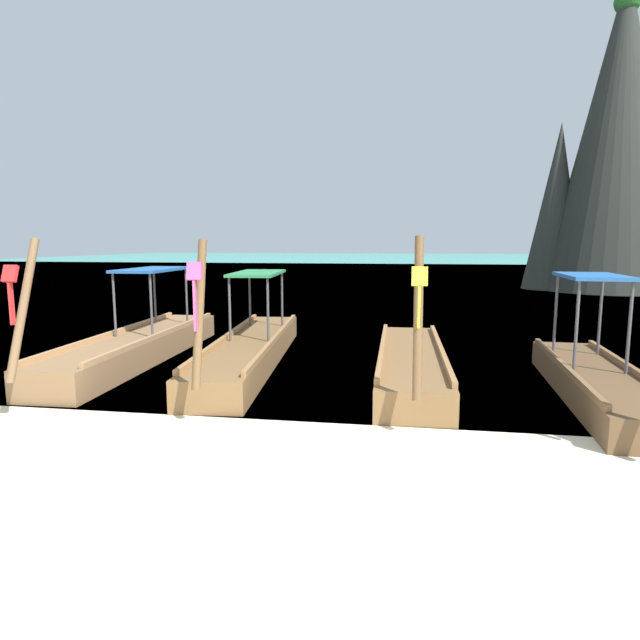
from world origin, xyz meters
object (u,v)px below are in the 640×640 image
object	(u,v)px
longtail_boat_red_ribbon	(138,345)
karst_rock	(610,142)
longtail_boat_pink_ribbon	(251,348)
longtail_boat_yellow_ribbon	(411,363)
longtail_boat_turquoise_ribbon	(596,379)

from	to	relation	value
longtail_boat_red_ribbon	karst_rock	size ratio (longest dim) A/B	0.46
longtail_boat_pink_ribbon	longtail_boat_red_ribbon	bearing A→B (deg)	-177.73
longtail_boat_yellow_ribbon	longtail_boat_turquoise_ribbon	bearing A→B (deg)	-17.63
longtail_boat_turquoise_ribbon	karst_rock	world-z (taller)	karst_rock
longtail_boat_pink_ribbon	longtail_boat_turquoise_ribbon	bearing A→B (deg)	-14.31
karst_rock	longtail_boat_yellow_ribbon	bearing A→B (deg)	-116.07
longtail_boat_turquoise_ribbon	karst_rock	bearing A→B (deg)	71.72
longtail_boat_red_ribbon	longtail_boat_pink_ribbon	size ratio (longest dim) A/B	0.99
longtail_boat_red_ribbon	longtail_boat_pink_ribbon	distance (m)	2.45
longtail_boat_pink_ribbon	karst_rock	size ratio (longest dim) A/B	0.46
longtail_boat_turquoise_ribbon	longtail_boat_yellow_ribbon	bearing A→B (deg)	162.37
longtail_boat_red_ribbon	longtail_boat_pink_ribbon	world-z (taller)	longtail_boat_red_ribbon
longtail_boat_pink_ribbon	longtail_boat_yellow_ribbon	bearing A→B (deg)	-11.24
longtail_boat_pink_ribbon	karst_rock	bearing A→B (deg)	56.16
longtail_boat_yellow_ribbon	karst_rock	bearing A→B (deg)	63.93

